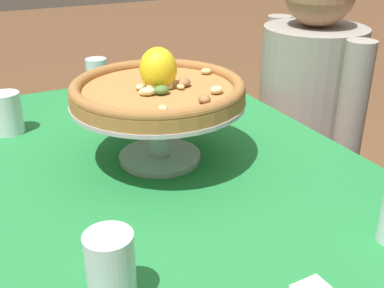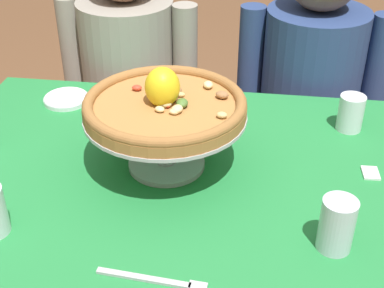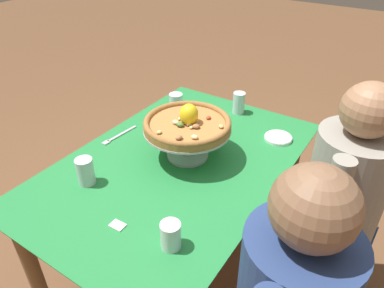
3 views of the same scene
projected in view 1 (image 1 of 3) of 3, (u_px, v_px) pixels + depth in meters
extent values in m
cylinder|color=olive|center=(191.00, 182.00, 1.70)|extent=(0.06, 0.06, 0.72)
cube|color=olive|center=(165.00, 179.00, 0.96)|extent=(1.21, 0.78, 0.02)
cube|color=#237F3D|center=(165.00, 173.00, 0.95)|extent=(1.25, 0.82, 0.00)
cylinder|color=#B7B7C1|center=(160.00, 157.00, 1.00)|extent=(0.17, 0.17, 0.01)
cylinder|color=#B7B7C1|center=(159.00, 129.00, 0.98)|extent=(0.05, 0.05, 0.12)
cylinder|color=#B7B7C1|center=(158.00, 101.00, 0.95)|extent=(0.36, 0.36, 0.01)
cylinder|color=#AD753D|center=(158.00, 94.00, 0.94)|extent=(0.35, 0.35, 0.02)
torus|color=olive|center=(158.00, 86.00, 0.94)|extent=(0.35, 0.35, 0.02)
ellipsoid|color=beige|center=(140.00, 87.00, 0.92)|extent=(0.03, 0.02, 0.01)
ellipsoid|color=tan|center=(206.00, 71.00, 1.02)|extent=(0.03, 0.03, 0.01)
ellipsoid|color=#4C7533|center=(161.00, 90.00, 0.90)|extent=(0.03, 0.03, 0.02)
ellipsoid|color=beige|center=(148.00, 91.00, 0.89)|extent=(0.03, 0.03, 0.02)
ellipsoid|color=#996B42|center=(184.00, 82.00, 0.94)|extent=(0.04, 0.04, 0.02)
ellipsoid|color=beige|center=(150.00, 86.00, 0.92)|extent=(0.03, 0.02, 0.02)
ellipsoid|color=tan|center=(163.00, 109.00, 0.82)|extent=(0.03, 0.02, 0.01)
ellipsoid|color=beige|center=(143.00, 92.00, 0.90)|extent=(0.02, 0.02, 0.01)
ellipsoid|color=beige|center=(217.00, 90.00, 0.90)|extent=(0.03, 0.03, 0.02)
ellipsoid|color=tan|center=(181.00, 87.00, 0.93)|extent=(0.02, 0.02, 0.01)
ellipsoid|color=beige|center=(156.00, 87.00, 0.93)|extent=(0.02, 0.02, 0.01)
ellipsoid|color=#C63D28|center=(168.00, 72.00, 1.02)|extent=(0.02, 0.02, 0.01)
ellipsoid|color=beige|center=(168.00, 86.00, 0.93)|extent=(0.03, 0.03, 0.01)
ellipsoid|color=#C63D28|center=(152.00, 87.00, 0.92)|extent=(0.03, 0.03, 0.01)
ellipsoid|color=beige|center=(160.00, 84.00, 0.95)|extent=(0.02, 0.02, 0.01)
ellipsoid|color=#996B42|center=(204.00, 99.00, 0.86)|extent=(0.03, 0.03, 0.02)
ellipsoid|color=yellow|center=(158.00, 69.00, 0.93)|extent=(0.10, 0.10, 0.09)
cylinder|color=silver|center=(97.00, 77.00, 1.36)|extent=(0.06, 0.06, 0.11)
cylinder|color=silver|center=(98.00, 85.00, 1.37)|extent=(0.05, 0.05, 0.06)
cylinder|color=silver|center=(7.00, 113.00, 1.11)|extent=(0.07, 0.07, 0.10)
cylinder|color=silver|center=(9.00, 123.00, 1.13)|extent=(0.06, 0.06, 0.05)
cylinder|color=silver|center=(111.00, 269.00, 0.61)|extent=(0.07, 0.07, 0.11)
cylinder|color=white|center=(200.00, 92.00, 1.38)|extent=(0.13, 0.13, 0.01)
torus|color=white|center=(200.00, 91.00, 1.38)|extent=(0.12, 0.12, 0.01)
cube|color=navy|center=(294.00, 229.00, 1.67)|extent=(0.30, 0.34, 0.44)
cylinder|color=gray|center=(308.00, 106.00, 1.47)|extent=(0.33, 0.33, 0.49)
cylinder|color=gray|center=(275.00, 78.00, 1.62)|extent=(0.08, 0.08, 0.42)
cylinder|color=gray|center=(351.00, 116.00, 1.30)|extent=(0.08, 0.08, 0.42)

